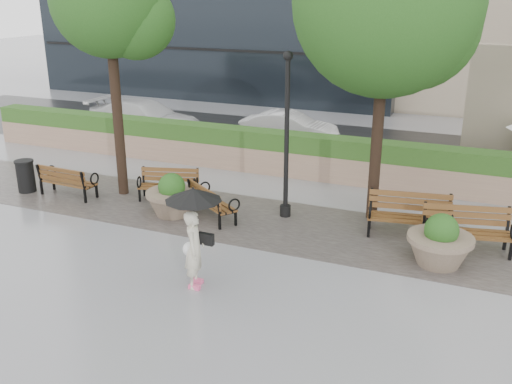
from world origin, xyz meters
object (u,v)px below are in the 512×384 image
at_px(planter_right, 440,245).
at_px(car_right, 289,128).
at_px(lamppost, 286,147).
at_px(bench_2, 212,208).
at_px(bench_0, 68,187).
at_px(bench_1, 169,191).
at_px(bench_4, 466,240).
at_px(bench_3, 409,224).
at_px(pedestrian, 194,228).
at_px(planter_left, 172,199).
at_px(trash_bin, 26,177).
at_px(car_left, 145,118).

distance_m(planter_right, car_right, 10.56).
height_order(lamppost, car_right, lamppost).
bearing_deg(bench_2, bench_0, 36.17).
xyz_separation_m(bench_1, bench_4, (7.88, -0.34, 0.04)).
bearing_deg(bench_3, bench_0, 175.95).
height_order(planter_right, pedestrian, pedestrian).
xyz_separation_m(planter_left, trash_bin, (-4.87, -0.05, 0.00)).
bearing_deg(lamppost, bench_1, -177.94).
height_order(bench_4, car_left, car_left).
distance_m(bench_2, car_right, 7.93).
xyz_separation_m(bench_2, bench_3, (4.85, 0.76, 0.05)).
bearing_deg(bench_3, planter_right, -66.42).
distance_m(bench_4, planter_right, 1.02).
xyz_separation_m(bench_0, car_left, (-1.92, 6.96, 0.43)).
xyz_separation_m(bench_0, planter_left, (3.47, -0.09, 0.18)).
relative_size(trash_bin, pedestrian, 0.44).
bearing_deg(car_left, planter_left, -140.08).
distance_m(bench_0, pedestrian, 6.71).
distance_m(planter_left, pedestrian, 3.96).
bearing_deg(bench_3, bench_2, 179.48).
height_order(trash_bin, pedestrian, pedestrian).
bearing_deg(pedestrian, car_left, 22.29).
bearing_deg(bench_3, pedestrian, -140.50).
xyz_separation_m(car_right, pedestrian, (2.02, -11.20, 0.63)).
xyz_separation_m(bench_1, lamppost, (3.42, 0.12, 1.60)).
relative_size(bench_3, planter_left, 1.49).
xyz_separation_m(bench_4, planter_left, (-7.21, -0.59, 0.14)).
distance_m(lamppost, car_right, 7.56).
height_order(planter_right, lamppost, lamppost).
height_order(bench_2, bench_3, bench_3).
bearing_deg(bench_1, bench_2, -38.94).
bearing_deg(trash_bin, car_right, 57.51).
distance_m(bench_1, lamppost, 3.78).
height_order(car_right, pedestrian, pedestrian).
bearing_deg(planter_right, planter_left, 177.48).
bearing_deg(trash_bin, planter_left, 0.62).
bearing_deg(planter_right, lamppost, 161.21).
relative_size(bench_4, planter_left, 1.49).
bearing_deg(bench_2, bench_3, -136.47).
bearing_deg(planter_left, bench_3, 9.43).
distance_m(planter_left, trash_bin, 4.87).
relative_size(bench_0, planter_left, 1.27).
xyz_separation_m(trash_bin, pedestrian, (7.22, -3.04, 0.79)).
bearing_deg(bench_1, planter_right, -25.76).
height_order(bench_0, bench_1, bench_0).
relative_size(bench_1, pedestrian, 0.85).
height_order(bench_2, bench_4, bench_4).
bearing_deg(bench_4, car_right, 119.44).
distance_m(lamppost, car_left, 10.18).
relative_size(bench_4, lamppost, 0.48).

